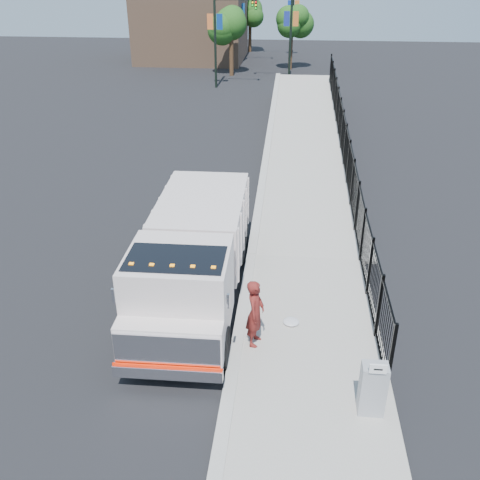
{
  "coord_description": "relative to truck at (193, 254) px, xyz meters",
  "views": [
    {
      "loc": [
        1.15,
        -11.48,
        8.78
      ],
      "look_at": [
        -0.19,
        2.0,
        1.7
      ],
      "focal_mm": 40.0,
      "sensor_mm": 36.0,
      "label": 1
    }
  ],
  "objects": [
    {
      "name": "worker",
      "position": [
        1.89,
        -1.93,
        -0.5
      ],
      "size": [
        0.54,
        0.73,
        1.82
      ],
      "primitive_type": "imported",
      "rotation": [
        0.0,
        0.0,
        1.39
      ],
      "color": "maroon",
      "rests_on": "sidewalk"
    },
    {
      "name": "tree_1",
      "position": [
        2.15,
        37.91,
        2.38
      ],
      "size": [
        2.19,
        2.19,
        5.09
      ],
      "color": "#382314",
      "rests_on": "ground"
    },
    {
      "name": "curb",
      "position": [
        1.44,
        -3.34,
        -1.45
      ],
      "size": [
        0.3,
        12.0,
        0.16
      ],
      "primitive_type": "cube",
      "color": "#ADAAA3",
      "rests_on": "ground"
    },
    {
      "name": "truck",
      "position": [
        0.0,
        0.0,
        0.0
      ],
      "size": [
        2.7,
        7.95,
        2.71
      ],
      "rotation": [
        0.0,
        0.0,
        0.01
      ],
      "color": "black",
      "rests_on": "ground"
    },
    {
      "name": "ground",
      "position": [
        1.44,
        -1.34,
        -1.53
      ],
      "size": [
        120.0,
        120.0,
        0.0
      ],
      "primitive_type": "plane",
      "color": "black",
      "rests_on": "ground"
    },
    {
      "name": "light_pole_0",
      "position": [
        -3.17,
        29.41,
        2.84
      ],
      "size": [
        3.77,
        0.22,
        8.0
      ],
      "color": "black",
      "rests_on": "ground"
    },
    {
      "name": "light_pole_3",
      "position": [
        1.88,
        45.39,
        2.84
      ],
      "size": [
        3.78,
        0.22,
        8.0
      ],
      "color": "black",
      "rests_on": "ground"
    },
    {
      "name": "utility_cabinet",
      "position": [
        4.54,
        -4.03,
        -0.78
      ],
      "size": [
        0.55,
        0.4,
        1.25
      ],
      "primitive_type": "cube",
      "color": "gray",
      "rests_on": "sidewalk"
    },
    {
      "name": "iron_fence",
      "position": [
        4.99,
        10.66,
        -0.63
      ],
      "size": [
        0.1,
        28.0,
        1.8
      ],
      "primitive_type": "cube",
      "color": "black",
      "rests_on": "ground"
    },
    {
      "name": "ramp",
      "position": [
        3.56,
        14.66,
        -1.53
      ],
      "size": [
        3.95,
        24.06,
        3.19
      ],
      "primitive_type": "cube",
      "rotation": [
        0.06,
        0.0,
        0.0
      ],
      "color": "#9E998E",
      "rests_on": "ground"
    },
    {
      "name": "tree_0",
      "position": [
        -2.82,
        34.44,
        2.43
      ],
      "size": [
        2.76,
        2.76,
        5.38
      ],
      "color": "#382314",
      "rests_on": "ground"
    },
    {
      "name": "debris",
      "position": [
        2.8,
        -1.03,
        -1.35
      ],
      "size": [
        0.44,
        0.44,
        0.11
      ],
      "primitive_type": "ellipsoid",
      "color": "silver",
      "rests_on": "sidewalk"
    },
    {
      "name": "arrow_sign",
      "position": [
        4.54,
        -4.25,
        -0.05
      ],
      "size": [
        0.35,
        0.04,
        0.22
      ],
      "primitive_type": "cube",
      "color": "white",
      "rests_on": "utility_cabinet"
    },
    {
      "name": "sidewalk",
      "position": [
        3.36,
        -3.34,
        -1.47
      ],
      "size": [
        3.55,
        12.0,
        0.12
      ],
      "primitive_type": "cube",
      "color": "#9E998E",
      "rests_on": "ground"
    },
    {
      "name": "tree_2",
      "position": [
        -2.38,
        48.27,
        2.42
      ],
      "size": [
        2.62,
        2.62,
        5.31
      ],
      "color": "#382314",
      "rests_on": "ground"
    },
    {
      "name": "light_pole_1",
      "position": [
        1.84,
        32.28,
        2.84
      ],
      "size": [
        3.78,
        0.22,
        8.0
      ],
      "color": "black",
      "rests_on": "ground"
    },
    {
      "name": "building",
      "position": [
        -7.56,
        42.66,
        2.47
      ],
      "size": [
        10.0,
        10.0,
        8.0
      ],
      "primitive_type": "cube",
      "color": "#8C664C",
      "rests_on": "ground"
    },
    {
      "name": "light_pole_2",
      "position": [
        -2.54,
        40.74,
        2.84
      ],
      "size": [
        3.77,
        0.22,
        8.0
      ],
      "color": "black",
      "rests_on": "ground"
    }
  ]
}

